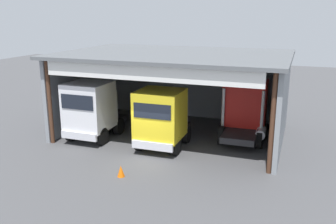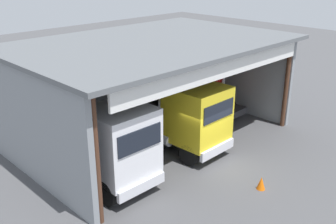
# 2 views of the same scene
# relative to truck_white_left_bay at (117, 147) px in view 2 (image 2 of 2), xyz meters

# --- Properties ---
(ground_plane) EXTENTS (80.00, 80.00, 0.00)m
(ground_plane) POSITION_rel_truck_white_left_bay_xyz_m (4.41, -1.53, -1.89)
(ground_plane) COLOR #4C4C4F
(ground_plane) RESTS_ON ground
(workshop_shed) EXTENTS (13.69, 9.37, 5.20)m
(workshop_shed) POSITION_rel_truck_white_left_bay_xyz_m (4.41, 3.69, 1.69)
(workshop_shed) COLOR gray
(workshop_shed) RESTS_ON ground
(truck_white_left_bay) EXTENTS (2.59, 4.53, 3.58)m
(truck_white_left_bay) POSITION_rel_truck_white_left_bay_xyz_m (0.00, 0.00, 0.00)
(truck_white_left_bay) COLOR white
(truck_white_left_bay) RESTS_ON ground
(truck_yellow_right_bay) EXTENTS (2.66, 4.45, 3.44)m
(truck_yellow_right_bay) POSITION_rel_truck_white_left_bay_xyz_m (4.57, -0.03, -0.06)
(truck_yellow_right_bay) COLOR yellow
(truck_yellow_right_bay) RESTS_ON ground
(truck_red_center_left_bay) EXTENTS (2.74, 4.41, 3.61)m
(truck_red_center_left_bay) POSITION_rel_truck_white_left_bay_xyz_m (8.73, 3.27, 0.00)
(truck_red_center_left_bay) COLOR red
(truck_red_center_left_bay) RESTS_ON ground
(oil_drum) EXTENTS (0.58, 0.58, 0.88)m
(oil_drum) POSITION_rel_truck_white_left_bay_xyz_m (2.69, 6.05, -1.45)
(oil_drum) COLOR #197233
(oil_drum) RESTS_ON ground
(tool_cart) EXTENTS (0.90, 0.60, 1.00)m
(tool_cart) POSITION_rel_truck_white_left_bay_xyz_m (2.15, 5.40, -1.39)
(tool_cart) COLOR #1E59A5
(tool_cart) RESTS_ON ground
(traffic_cone) EXTENTS (0.36, 0.36, 0.56)m
(traffic_cone) POSITION_rel_truck_white_left_bay_xyz_m (4.13, -4.23, -1.61)
(traffic_cone) COLOR orange
(traffic_cone) RESTS_ON ground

